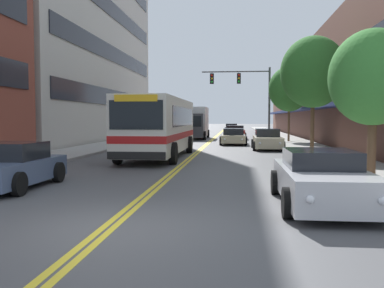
% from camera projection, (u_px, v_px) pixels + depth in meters
% --- Properties ---
extents(ground_plane, '(240.00, 240.00, 0.00)m').
position_uv_depth(ground_plane, '(214.00, 138.00, 44.77)').
color(ground_plane, '#4C4C4F').
extents(sidewalk_left, '(3.15, 106.00, 0.15)m').
position_uv_depth(sidewalk_left, '(148.00, 137.00, 45.51)').
color(sidewalk_left, '#9E9B96').
rests_on(sidewalk_left, ground_plane).
extents(sidewalk_right, '(3.15, 106.00, 0.15)m').
position_uv_depth(sidewalk_right, '(283.00, 138.00, 44.03)').
color(sidewalk_right, '#9E9B96').
rests_on(sidewalk_right, ground_plane).
extents(centre_line, '(0.34, 106.00, 0.01)m').
position_uv_depth(centre_line, '(214.00, 138.00, 44.77)').
color(centre_line, yellow).
rests_on(centre_line, ground_plane).
extents(storefront_row_right, '(9.10, 68.00, 9.25)m').
position_uv_depth(storefront_row_right, '(342.00, 93.00, 43.15)').
color(storefront_row_right, brown).
rests_on(storefront_row_right, ground_plane).
extents(city_bus, '(2.84, 10.65, 3.07)m').
position_uv_depth(city_bus, '(160.00, 124.00, 22.75)').
color(city_bus, silver).
rests_on(city_bus, ground_plane).
extents(car_slate_blue_parked_left_near, '(2.15, 4.19, 1.34)m').
position_uv_depth(car_slate_blue_parked_left_near, '(9.00, 167.00, 12.63)').
color(car_slate_blue_parked_left_near, '#475675').
rests_on(car_slate_blue_parked_left_near, ground_plane).
extents(car_dark_grey_parked_left_far, '(2.03, 4.53, 1.29)m').
position_uv_depth(car_dark_grey_parked_left_far, '(166.00, 134.00, 40.41)').
color(car_dark_grey_parked_left_far, '#38383D').
rests_on(car_dark_grey_parked_left_far, ground_plane).
extents(car_silver_parked_right_foreground, '(2.08, 4.71, 1.30)m').
position_uv_depth(car_silver_parked_right_foreground, '(321.00, 179.00, 10.04)').
color(car_silver_parked_right_foreground, '#B7B7BC').
rests_on(car_silver_parked_right_foreground, ground_plane).
extents(car_champagne_parked_right_mid, '(2.02, 4.82, 1.37)m').
position_uv_depth(car_champagne_parked_right_mid, '(267.00, 140.00, 28.53)').
color(car_champagne_parked_right_mid, beige).
rests_on(car_champagne_parked_right_mid, ground_plane).
extents(car_red_moving_lead, '(2.15, 4.28, 1.36)m').
position_uv_depth(car_red_moving_lead, '(235.00, 133.00, 42.72)').
color(car_red_moving_lead, maroon).
rests_on(car_red_moving_lead, ground_plane).
extents(car_beige_moving_second, '(2.10, 4.82, 1.26)m').
position_uv_depth(car_beige_moving_second, '(233.00, 137.00, 34.03)').
color(car_beige_moving_second, '#BCAD89').
rests_on(car_beige_moving_second, ground_plane).
extents(car_charcoal_moving_third, '(2.08, 4.51, 1.32)m').
position_uv_depth(car_charcoal_moving_third, '(231.00, 129.00, 61.13)').
color(car_charcoal_moving_third, '#232328').
rests_on(car_charcoal_moving_third, ground_plane).
extents(box_truck, '(2.55, 7.28, 3.22)m').
position_uv_depth(box_truck, '(195.00, 123.00, 43.60)').
color(box_truck, '#38383D').
rests_on(box_truck, ground_plane).
extents(traffic_signal_mast, '(6.04, 0.38, 6.53)m').
position_uv_depth(traffic_signal_mast, '(246.00, 89.00, 37.61)').
color(traffic_signal_mast, '#47474C').
rests_on(traffic_signal_mast, ground_plane).
extents(street_tree_right_near, '(2.64, 2.64, 4.59)m').
position_uv_depth(street_tree_right_near, '(373.00, 78.00, 12.84)').
color(street_tree_right_near, brown).
rests_on(street_tree_right_near, sidewalk_right).
extents(street_tree_right_mid, '(3.50, 3.50, 6.33)m').
position_uv_depth(street_tree_right_mid, '(313.00, 72.00, 22.99)').
color(street_tree_right_mid, brown).
rests_on(street_tree_right_mid, sidewalk_right).
extents(street_tree_right_far, '(3.43, 3.43, 6.26)m').
position_uv_depth(street_tree_right_far, '(289.00, 89.00, 35.76)').
color(street_tree_right_far, brown).
rests_on(street_tree_right_far, sidewalk_right).
extents(fire_hydrant, '(0.30, 0.22, 0.87)m').
position_uv_depth(fire_hydrant, '(343.00, 162.00, 14.40)').
color(fire_hydrant, yellow).
rests_on(fire_hydrant, sidewalk_right).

